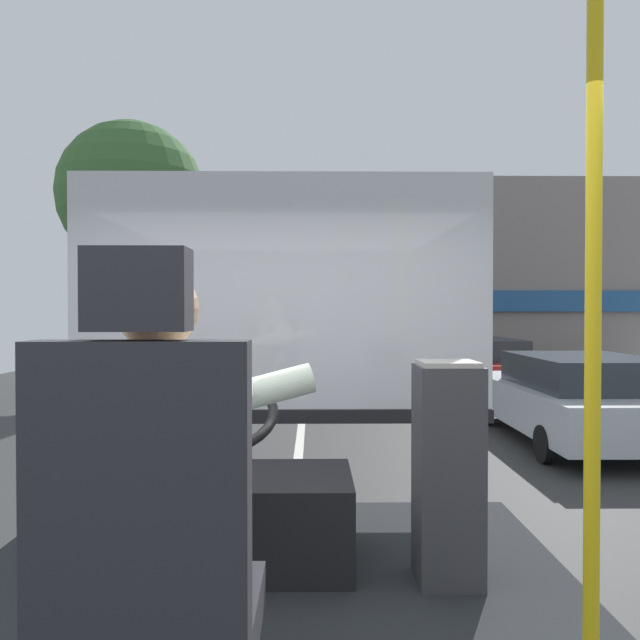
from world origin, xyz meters
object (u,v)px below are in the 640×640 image
(steering_console, at_px, (228,515))
(handrail_pole, at_px, (593,335))
(driver_seat, at_px, (152,570))
(bus_driver, at_px, (164,472))
(parked_car_green, at_px, (436,348))
(fare_box, at_px, (448,472))
(parked_car_silver, at_px, (578,397))
(parked_car_red, at_px, (474,365))

(steering_console, distance_m, handrail_pole, 1.74)
(driver_seat, bearing_deg, bus_driver, 90.00)
(parked_car_green, bearing_deg, handrail_pole, -100.08)
(fare_box, xyz_separation_m, parked_car_green, (3.17, 15.77, -0.48))
(steering_console, bearing_deg, parked_car_green, 75.24)
(steering_console, height_order, parked_car_silver, steering_console)
(bus_driver, height_order, parked_car_silver, bus_driver)
(parked_car_green, bearing_deg, bus_driver, -103.79)
(steering_console, distance_m, parked_car_silver, 7.18)
(parked_car_red, bearing_deg, steering_console, -110.25)
(parked_car_green, bearing_deg, steering_console, -104.76)
(bus_driver, relative_size, handrail_pole, 0.39)
(driver_seat, distance_m, parked_car_silver, 8.26)
(bus_driver, bearing_deg, handrail_pole, 7.45)
(bus_driver, distance_m, fare_box, 1.38)
(steering_console, height_order, parked_car_green, steering_console)
(steering_console, relative_size, parked_car_green, 0.27)
(driver_seat, height_order, parked_car_red, driver_seat)
(handrail_pole, relative_size, parked_car_silver, 0.52)
(driver_seat, height_order, handrail_pole, handrail_pole)
(bus_driver, distance_m, parked_car_silver, 8.17)
(parked_car_silver, distance_m, parked_car_red, 5.06)
(handrail_pole, height_order, parked_car_red, handrail_pole)
(driver_seat, relative_size, parked_car_red, 0.28)
(fare_box, height_order, parked_car_red, fare_box)
(fare_box, bearing_deg, parked_car_red, 74.43)
(driver_seat, xyz_separation_m, handrail_pole, (1.16, 0.27, 0.54))
(steering_console, relative_size, handrail_pole, 0.52)
(driver_seat, xyz_separation_m, steering_console, (-0.00, 1.26, -0.30))
(parked_car_red, bearing_deg, fare_box, -105.57)
(driver_seat, distance_m, parked_car_green, 17.37)
(handrail_pole, distance_m, parked_car_green, 16.89)
(parked_car_silver, xyz_separation_m, parked_car_green, (-0.04, 9.76, 0.07))
(fare_box, bearing_deg, handrail_pole, -75.01)
(fare_box, bearing_deg, bus_driver, -133.88)
(parked_car_silver, bearing_deg, parked_car_red, 91.45)
(bus_driver, relative_size, fare_box, 0.90)
(driver_seat, relative_size, parked_car_green, 0.31)
(driver_seat, bearing_deg, fare_box, 49.43)
(fare_box, relative_size, parked_car_silver, 0.23)
(driver_seat, height_order, bus_driver, driver_seat)
(steering_console, relative_size, fare_box, 1.19)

